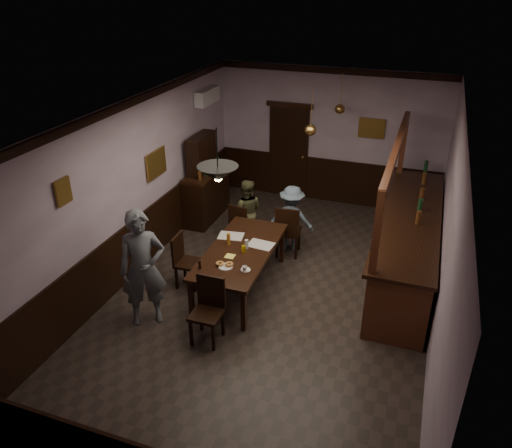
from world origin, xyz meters
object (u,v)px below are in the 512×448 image
at_px(dining_table, 240,253).
at_px(person_standing, 143,268).
at_px(sideboard, 205,186).
at_px(pendant_iron, 218,174).
at_px(pendant_brass_far, 340,109).
at_px(soda_can, 244,249).
at_px(chair_far_left, 241,224).
at_px(person_seated_right, 292,218).
at_px(chair_side, 184,259).
at_px(coffee_cup, 245,269).
at_px(pendant_brass_mid, 311,130).
at_px(chair_near, 209,306).
at_px(bar_counter, 407,243).
at_px(chair_far_right, 288,229).
at_px(person_seated_left, 246,212).

relative_size(dining_table, person_standing, 1.20).
relative_size(person_standing, sideboard, 1.01).
distance_m(dining_table, pendant_iron, 1.86).
bearing_deg(pendant_brass_far, soda_can, -102.53).
height_order(chair_far_left, person_seated_right, person_seated_right).
bearing_deg(person_seated_right, chair_side, 50.14).
xyz_separation_m(soda_can, pendant_brass_far, (0.76, 3.44, 1.49)).
xyz_separation_m(coffee_cup, sideboard, (-1.97, 2.83, -0.07)).
bearing_deg(pendant_brass_mid, chair_far_left, -155.77).
bearing_deg(person_standing, chair_near, -37.19).
bearing_deg(pendant_brass_mid, chair_side, -128.19).
xyz_separation_m(bar_counter, pendant_brass_far, (-1.69, 1.95, 1.70)).
relative_size(chair_far_right, bar_counter, 0.24).
distance_m(chair_side, soda_can, 1.06).
relative_size(bar_counter, pendant_brass_far, 5.19).
height_order(chair_near, person_seated_left, person_seated_left).
xyz_separation_m(pendant_brass_mid, pendant_brass_far, (0.20, 1.60, 0.00)).
bearing_deg(pendant_brass_far, bar_counter, -49.11).
height_order(chair_side, person_standing, person_standing).
xyz_separation_m(sideboard, pendant_brass_mid, (2.31, -0.46, 1.57)).
height_order(chair_far_left, chair_far_right, chair_far_right).
height_order(person_standing, soda_can, person_standing).
bearing_deg(chair_far_left, coffee_cup, 123.10).
height_order(person_standing, pendant_brass_mid, pendant_brass_mid).
height_order(coffee_cup, pendant_brass_mid, pendant_brass_mid).
relative_size(coffee_cup, sideboard, 0.04).
distance_m(dining_table, person_standing, 1.65).
relative_size(sideboard, pendant_iron, 2.45).
height_order(person_seated_right, soda_can, person_seated_right).
distance_m(chair_side, person_seated_left, 1.82).
bearing_deg(chair_far_left, soda_can, 123.28).
relative_size(sideboard, pendant_brass_far, 2.25).
bearing_deg(chair_far_right, person_standing, 53.31).
xyz_separation_m(chair_far_right, pendant_brass_mid, (0.21, 0.50, 1.74)).
bearing_deg(person_seated_left, bar_counter, 161.04).
distance_m(chair_near, sideboard, 3.94).
bearing_deg(chair_far_right, bar_counter, 177.21).
bearing_deg(soda_can, pendant_iron, -95.35).
distance_m(chair_far_right, bar_counter, 2.11).
relative_size(chair_far_right, coffee_cup, 12.72).
relative_size(chair_far_right, sideboard, 0.56).
xyz_separation_m(person_seated_left, person_seated_right, (0.90, 0.02, -0.00)).
relative_size(soda_can, sideboard, 0.07).
height_order(person_seated_right, pendant_iron, pendant_iron).
relative_size(person_seated_left, pendant_iron, 1.74).
height_order(chair_far_right, pendant_brass_mid, pendant_brass_mid).
relative_size(dining_table, pendant_brass_mid, 2.74).
height_order(person_standing, sideboard, person_standing).
distance_m(chair_side, sideboard, 2.58).
xyz_separation_m(person_seated_right, pendant_brass_far, (0.42, 1.82, 1.65)).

